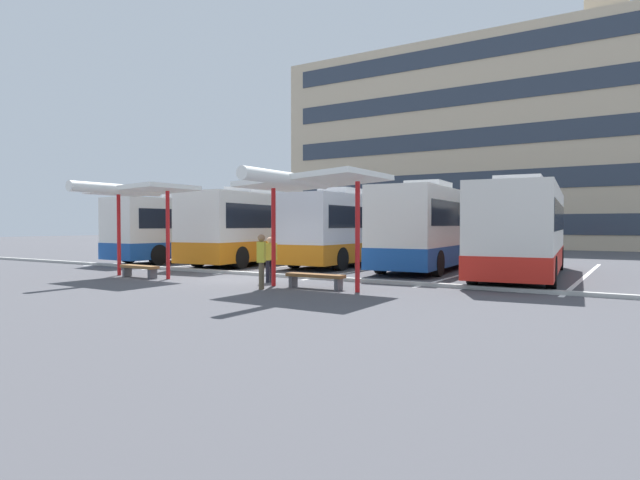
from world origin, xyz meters
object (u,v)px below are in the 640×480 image
Objects in this scene: bench_0 at (139,268)px; waiting_passenger_0 at (270,257)px; bench_1 at (315,277)px; coach_bus_3 at (437,229)px; coach_bus_2 at (356,230)px; waiting_passenger_1 at (261,258)px; coach_bus_1 at (265,229)px; waiting_shelter_1 at (309,183)px; coach_bus_4 at (522,232)px; waiting_shelter_0 at (137,192)px; coach_bus_0 at (208,230)px.

waiting_passenger_0 is (5.16, 1.17, 0.53)m from bench_0.
bench_1 is at bearing -16.06° from waiting_passenger_0.
coach_bus_3 is 6.23× the size of bench_0.
waiting_passenger_1 is (2.43, -10.67, -0.74)m from coach_bus_2.
waiting_shelter_1 is (8.26, -8.61, 1.43)m from coach_bus_1.
waiting_passenger_1 is (-5.91, -8.38, -0.73)m from coach_bus_4.
waiting_passenger_0 is at bearing 13.81° from waiting_shelter_0.
waiting_shelter_0 reaches higher than bench_0.
bench_0 is (-11.97, -7.92, -1.35)m from coach_bus_4.
waiting_passenger_0 is 0.92× the size of waiting_passenger_1.
waiting_shelter_0 is at bearing -146.20° from coach_bus_4.
coach_bus_4 is at bearing 54.81° from waiting_passenger_1.
waiting_shelter_1 is 3.36m from waiting_passenger_0.
coach_bus_1 is 11.58m from waiting_passenger_1.
coach_bus_3 is at bearing 80.07° from waiting_passenger_1.
bench_1 is (-0.54, -9.54, -1.42)m from coach_bus_3.
bench_1 is 2.36m from waiting_passenger_0.
bench_0 is at bearing -178.78° from waiting_shelter_1.
waiting_passenger_0 is (1.52, -9.04, -0.83)m from coach_bus_2.
coach_bus_2 is 10.46m from bench_1.
coach_bus_2 is at bearing 99.52° from waiting_passenger_0.
coach_bus_3 is at bearing 72.81° from waiting_passenger_0.
coach_bus_3 is at bearing 86.75° from bench_1.
waiting_shelter_0 reaches higher than bench_1.
waiting_passenger_0 is 1.87m from waiting_passenger_1.
coach_bus_0 is at bearing 139.83° from waiting_passenger_1.
coach_bus_0 is at bearing 144.74° from waiting_shelter_1.
coach_bus_3 is 10.03m from waiting_shelter_1.
coach_bus_3 is at bearing 4.75° from coach_bus_0.
waiting_passenger_1 is at bearing -142.70° from bench_1.
waiting_shelter_1 is (3.73, -10.06, 1.49)m from coach_bus_2.
coach_bus_2 is (8.76, 1.23, 0.01)m from coach_bus_0.
coach_bus_2 is 10.93m from bench_0.
waiting_passenger_1 is at bearing -3.39° from waiting_shelter_0.
coach_bus_1 is at bearing 176.23° from coach_bus_4.
bench_0 is 6.12m from waiting_passenger_1.
coach_bus_1 reaches higher than coach_bus_4.
waiting_shelter_0 is at bearing -84.25° from coach_bus_1.
bench_0 is at bearing -146.53° from coach_bus_4.
coach_bus_0 is at bearing 145.90° from bench_1.
waiting_shelter_0 is at bearing -166.19° from waiting_passenger_0.
waiting_passenger_0 is at bearing -135.29° from coach_bus_4.
waiting_shelter_0 is at bearing -127.88° from coach_bus_3.
waiting_passenger_1 reaches higher than bench_1.
waiting_shelter_0 is 6.46m from waiting_passenger_1.
waiting_passenger_0 is at bearing 155.42° from waiting_shelter_1.
bench_0 is at bearing 90.00° from waiting_shelter_0.
waiting_shelter_0 is at bearing -175.11° from bench_1.
coach_bus_3 is 10.72m from waiting_passenger_1.
coach_bus_3 is 9.66m from bench_1.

